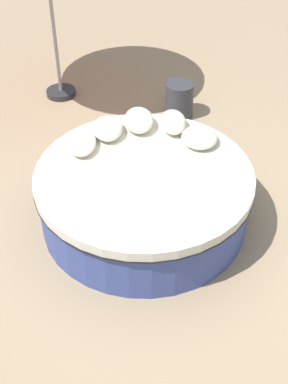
{
  "coord_description": "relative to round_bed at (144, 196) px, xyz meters",
  "views": [
    {
      "loc": [
        4.26,
        -0.27,
        4.03
      ],
      "look_at": [
        0.0,
        0.0,
        0.4
      ],
      "focal_mm": 49.13,
      "sensor_mm": 36.0,
      "label": 1
    }
  ],
  "objects": [
    {
      "name": "side_table",
      "position": [
        -2.13,
        0.63,
        -0.09
      ],
      "size": [
        0.39,
        0.39,
        0.5
      ],
      "primitive_type": "cylinder",
      "color": "#333338",
      "rests_on": "ground_plane"
    },
    {
      "name": "throw_pillow_2",
      "position": [
        -0.84,
        -0.01,
        0.43
      ],
      "size": [
        0.48,
        0.33,
        0.2
      ],
      "primitive_type": "ellipsoid",
      "color": "silver",
      "rests_on": "round_bed"
    },
    {
      "name": "throw_pillow_3",
      "position": [
        -0.71,
        -0.36,
        0.41
      ],
      "size": [
        0.47,
        0.34,
        0.18
      ],
      "primitive_type": "ellipsoid",
      "color": "beige",
      "rests_on": "round_bed"
    },
    {
      "name": "throw_pillow_1",
      "position": [
        -0.78,
        0.38,
        0.42
      ],
      "size": [
        0.45,
        0.29,
        0.2
      ],
      "primitive_type": "ellipsoid",
      "color": "beige",
      "rests_on": "round_bed"
    },
    {
      "name": "round_bed",
      "position": [
        0.0,
        0.0,
        0.0
      ],
      "size": [
        2.3,
        2.3,
        0.66
      ],
      "color": "#38478C",
      "rests_on": "ground_plane"
    },
    {
      "name": "ground_plane",
      "position": [
        0.0,
        0.0,
        -0.34
      ],
      "size": [
        16.0,
        16.0,
        0.0
      ],
      "primitive_type": "plane",
      "color": "#9E8466"
    },
    {
      "name": "throw_pillow_4",
      "position": [
        -0.48,
        -0.65,
        0.4
      ],
      "size": [
        0.51,
        0.31,
        0.14
      ],
      "primitive_type": "ellipsoid",
      "color": "beige",
      "rests_on": "round_bed"
    },
    {
      "name": "throw_pillow_0",
      "position": [
        -0.49,
        0.65,
        0.4
      ],
      "size": [
        0.44,
        0.4,
        0.15
      ],
      "primitive_type": "ellipsoid",
      "color": "beige",
      "rests_on": "round_bed"
    }
  ]
}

